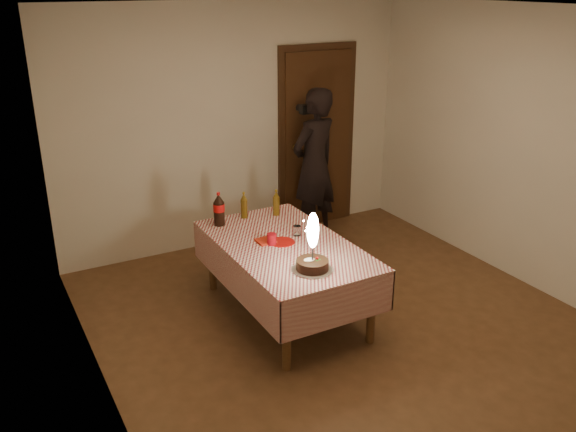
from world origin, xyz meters
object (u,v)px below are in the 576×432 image
object	(u,v)px
dining_table	(285,254)
amber_bottle_left	(244,206)
cola_bottle	(219,209)
photographer	(314,165)
birthday_cake	(313,255)
red_cup	(272,239)
amber_bottle_right	(276,203)
red_plate	(282,242)
clear_cup	(297,231)

from	to	relation	value
dining_table	amber_bottle_left	xyz separation A→B (m)	(-0.05, 0.72, 0.21)
cola_bottle	photographer	xyz separation A→B (m)	(1.42, 0.68, 0.03)
dining_table	birthday_cake	bearing A→B (deg)	-95.33
red_cup	amber_bottle_left	bearing A→B (deg)	84.95
birthday_cake	amber_bottle_right	bearing A→B (deg)	75.66
amber_bottle_left	birthday_cake	bearing A→B (deg)	-90.07
cola_bottle	photographer	distance (m)	1.58
red_cup	amber_bottle_left	distance (m)	0.69
red_plate	cola_bottle	bearing A→B (deg)	116.68
red_cup	cola_bottle	bearing A→B (deg)	109.04
birthday_cake	amber_bottle_right	xyz separation A→B (m)	(0.30, 1.18, -0.01)
dining_table	red_plate	size ratio (longest dim) A/B	7.82
amber_bottle_left	clear_cup	bearing A→B (deg)	-69.59
cola_bottle	photographer	bearing A→B (deg)	25.56
dining_table	birthday_cake	distance (m)	0.58
cola_bottle	amber_bottle_right	xyz separation A→B (m)	(0.58, -0.03, -0.03)
photographer	birthday_cake	bearing A→B (deg)	-121.31
red_cup	dining_table	bearing A→B (deg)	-20.83
photographer	cola_bottle	bearing A→B (deg)	-154.44
red_cup	cola_bottle	size ratio (longest dim) A/B	0.31
dining_table	red_plate	bearing A→B (deg)	103.36
amber_bottle_left	amber_bottle_right	distance (m)	0.31
red_cup	photographer	xyz separation A→B (m)	(1.20, 1.31, 0.14)
dining_table	clear_cup	size ratio (longest dim) A/B	19.11
birthday_cake	red_cup	size ratio (longest dim) A/B	4.77
clear_cup	photographer	bearing A→B (deg)	53.44
dining_table	birthday_cake	size ratio (longest dim) A/B	3.60
dining_table	red_plate	distance (m)	0.11
dining_table	cola_bottle	bearing A→B (deg)	115.95
amber_bottle_left	photographer	size ratio (longest dim) A/B	0.15
red_cup	cola_bottle	distance (m)	0.67
red_plate	photographer	world-z (taller)	photographer
birthday_cake	amber_bottle_left	bearing A→B (deg)	89.93
clear_cup	amber_bottle_left	world-z (taller)	amber_bottle_left
red_plate	clear_cup	bearing A→B (deg)	20.91
red_cup	photographer	distance (m)	1.78
amber_bottle_left	photographer	distance (m)	1.31
red_plate	amber_bottle_right	world-z (taller)	amber_bottle_right
red_plate	amber_bottle_left	bearing A→B (deg)	93.25
photographer	dining_table	bearing A→B (deg)	-129.11
cola_bottle	photographer	world-z (taller)	photographer
birthday_cake	clear_cup	distance (m)	0.69
red_cup	birthday_cake	bearing A→B (deg)	-84.18
red_plate	red_cup	size ratio (longest dim) A/B	2.20
photographer	clear_cup	bearing A→B (deg)	-126.56
red_cup	cola_bottle	xyz separation A→B (m)	(-0.22, 0.63, 0.10)
birthday_cake	red_cup	xyz separation A→B (m)	(-0.06, 0.58, -0.08)
cola_bottle	amber_bottle_right	world-z (taller)	cola_bottle
clear_cup	photographer	xyz separation A→B (m)	(0.92, 1.24, 0.14)
dining_table	amber_bottle_left	size ratio (longest dim) A/B	6.75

